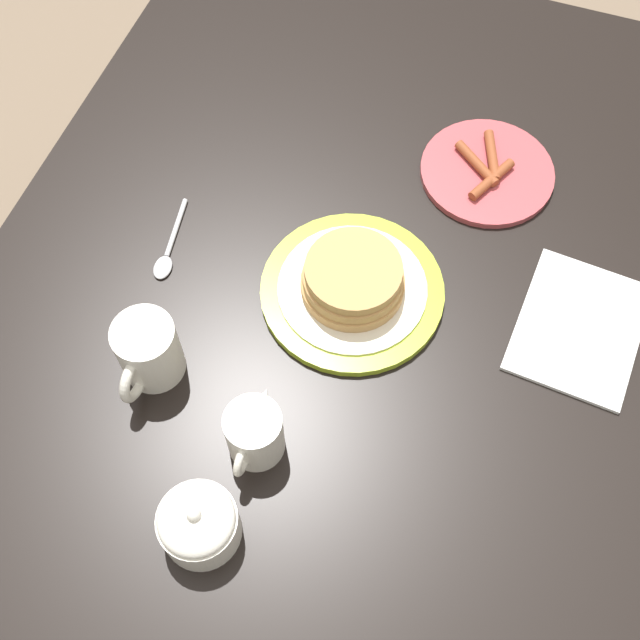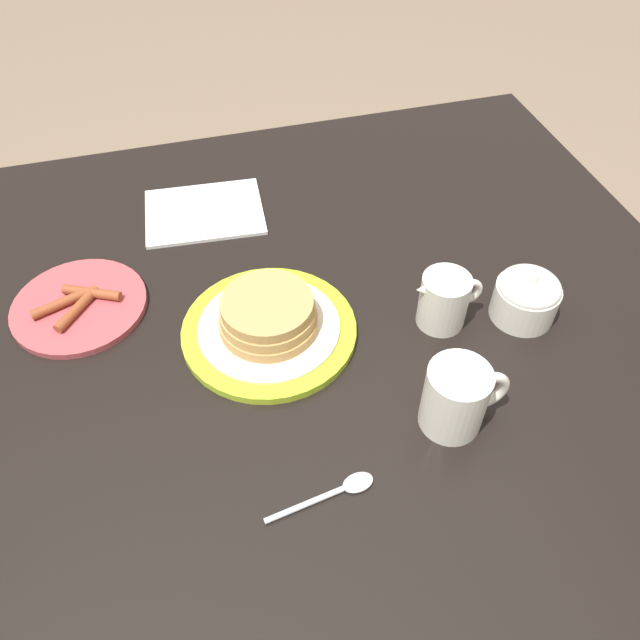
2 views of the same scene
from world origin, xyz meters
name	(u,v)px [view 2 (image 2 of 2)]	position (x,y,z in m)	size (l,w,h in m)	color
ground_plane	(287,540)	(0.00, 0.00, 0.00)	(8.00, 8.00, 0.00)	#7A6651
dining_table	(271,373)	(0.00, 0.00, 0.62)	(1.29, 1.02, 0.73)	black
pancake_plate	(266,323)	(0.00, -0.02, 0.76)	(0.24, 0.24, 0.06)	#AAC628
side_plate_bacon	(79,305)	(-0.25, 0.10, 0.74)	(0.19, 0.19, 0.02)	#B2474C
coffee_mug	(457,397)	(0.19, -0.22, 0.78)	(0.11, 0.08, 0.09)	silver
creamer_pitcher	(443,300)	(0.24, -0.06, 0.78)	(0.10, 0.07, 0.09)	silver
sugar_bowl	(527,296)	(0.35, -0.08, 0.77)	(0.09, 0.09, 0.08)	silver
napkin	(204,212)	(-0.05, 0.27, 0.74)	(0.20, 0.17, 0.01)	white
spoon	(338,491)	(0.02, -0.27, 0.74)	(0.13, 0.04, 0.01)	silver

